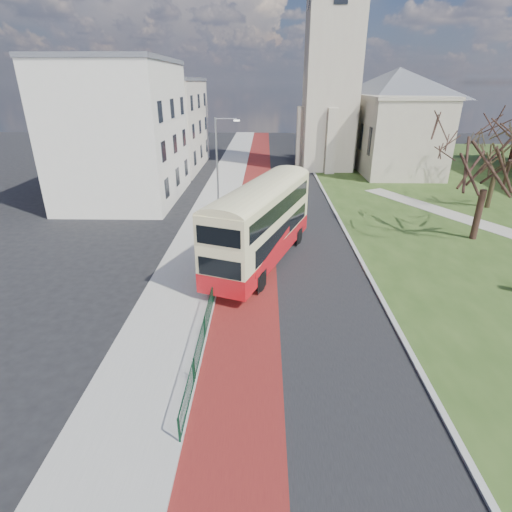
{
  "coord_description": "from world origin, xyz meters",
  "views": [
    {
      "loc": [
        -0.27,
        -17.39,
        10.81
      ],
      "look_at": [
        -0.72,
        2.83,
        2.0
      ],
      "focal_mm": 28.0,
      "sensor_mm": 36.0,
      "label": 1
    }
  ],
  "objects_px": {
    "streetlamp": "(219,160)",
    "winter_tree_far": "(500,151)",
    "bus": "(262,220)",
    "winter_tree_near": "(493,148)"
  },
  "relations": [
    {
      "from": "bus",
      "to": "winter_tree_far",
      "type": "height_order",
      "value": "winter_tree_far"
    },
    {
      "from": "bus",
      "to": "winter_tree_near",
      "type": "relative_size",
      "value": 1.28
    },
    {
      "from": "streetlamp",
      "to": "winter_tree_far",
      "type": "relative_size",
      "value": 1.07
    },
    {
      "from": "bus",
      "to": "winter_tree_far",
      "type": "xyz_separation_m",
      "value": [
        21.08,
        12.89,
        2.33
      ]
    },
    {
      "from": "winter_tree_far",
      "to": "streetlamp",
      "type": "bearing_deg",
      "value": -177.06
    },
    {
      "from": "streetlamp",
      "to": "bus",
      "type": "relative_size",
      "value": 0.65
    },
    {
      "from": "streetlamp",
      "to": "winter_tree_far",
      "type": "distance_m",
      "value": 25.03
    },
    {
      "from": "bus",
      "to": "winter_tree_near",
      "type": "distance_m",
      "value": 16.94
    },
    {
      "from": "streetlamp",
      "to": "winter_tree_far",
      "type": "bearing_deg",
      "value": 2.94
    },
    {
      "from": "winter_tree_near",
      "to": "winter_tree_far",
      "type": "height_order",
      "value": "winter_tree_near"
    }
  ]
}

